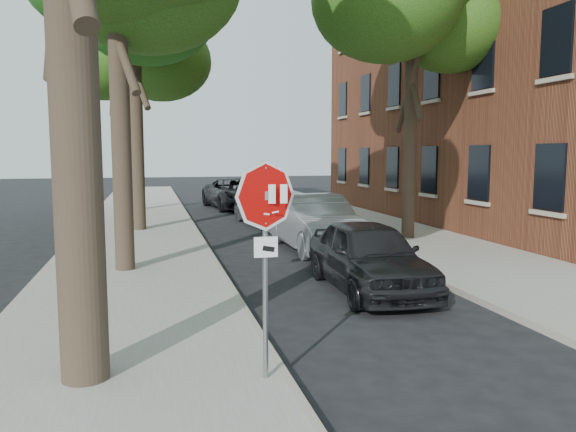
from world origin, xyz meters
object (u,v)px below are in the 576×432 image
at_px(stop_sign, 266,227).
at_px(car_d, 236,193).
at_px(tree_right, 411,9).
at_px(tree_mid_b, 132,0).
at_px(tree_far, 130,57).
at_px(car_c, 271,206).
at_px(car_a, 369,256).
at_px(car_b, 315,223).
at_px(apartment_building, 548,34).

height_order(stop_sign, car_d, stop_sign).
distance_m(tree_right, car_d, 13.76).
bearing_deg(stop_sign, tree_mid_b, 96.95).
bearing_deg(tree_far, tree_right, -51.66).
xyz_separation_m(tree_mid_b, tree_far, (-0.30, 6.99, -0.78)).
bearing_deg(tree_mid_b, car_c, 9.55).
distance_m(car_a, car_c, 10.80).
bearing_deg(car_b, apartment_building, 21.76).
relative_size(apartment_building, car_c, 3.93).
bearing_deg(car_b, tree_right, 15.88).
bearing_deg(stop_sign, car_a, 54.39).
height_order(tree_right, car_a, tree_right).
bearing_deg(tree_mid_b, tree_right, -25.52).
xyz_separation_m(tree_far, car_d, (4.95, 0.56, -6.45)).
distance_m(tree_right, car_a, 9.54).
bearing_deg(car_d, car_b, -95.06).
distance_m(tree_mid_b, car_b, 10.14).
bearing_deg(car_c, stop_sign, -108.27).
bearing_deg(stop_sign, tree_right, 56.62).
distance_m(stop_sign, tree_right, 13.23).
xyz_separation_m(stop_sign, car_a, (3.00, 4.19, -1.22)).
bearing_deg(apartment_building, tree_mid_b, 179.57).
height_order(stop_sign, car_a, stop_sign).
height_order(tree_mid_b, tree_far, tree_mid_b).
bearing_deg(tree_right, car_d, 107.97).
bearing_deg(apartment_building, tree_far, 156.96).
bearing_deg(apartment_building, car_d, 146.90).
distance_m(tree_right, car_b, 7.32).
bearing_deg(tree_far, tree_mid_b, -87.56).
bearing_deg(apartment_building, stop_sign, -136.35).
bearing_deg(car_a, stop_sign, -123.96).
distance_m(car_a, car_b, 4.88).
relative_size(tree_far, car_a, 2.19).
xyz_separation_m(apartment_building, car_c, (-11.40, 0.97, -6.91)).
height_order(tree_mid_b, tree_right, tree_mid_b).
bearing_deg(stop_sign, car_b, 69.99).
relative_size(apartment_building, car_d, 3.67).
bearing_deg(tree_far, car_c, -49.10).
relative_size(car_c, car_d, 0.93).
height_order(car_b, car_c, car_b).
bearing_deg(tree_far, apartment_building, -23.04).
bearing_deg(car_a, tree_right, 59.91).
distance_m(stop_sign, car_b, 9.71).
bearing_deg(tree_right, apartment_building, 25.87).
xyz_separation_m(tree_far, car_a, (5.02, -16.94, -6.49)).
relative_size(car_a, car_d, 0.77).
height_order(tree_far, car_d, tree_far).
relative_size(tree_mid_b, car_a, 2.44).
height_order(tree_far, car_b, tree_far).
bearing_deg(car_c, apartment_building, -10.71).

